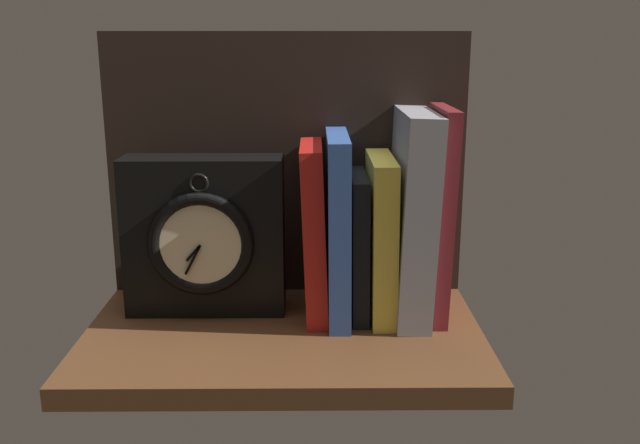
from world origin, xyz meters
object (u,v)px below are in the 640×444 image
Objects in this scene: book_black_skeptic at (358,245)px; framed_clock at (205,236)px; book_gray_chess at (412,215)px; book_yellow_seinlanguage at (381,236)px; book_maroon_dawkins at (438,213)px; book_red_requiem at (314,231)px; book_blue_modern at (338,226)px.

framed_clock is at bearing 178.62° from book_black_skeptic.
book_black_skeptic is 7.61cm from book_gray_chess.
book_gray_chess is at bearing 0.00° from book_yellow_seinlanguage.
book_gray_chess reaches higher than book_yellow_seinlanguage.
book_yellow_seinlanguage is (2.77, 0.00, 1.07)cm from book_black_skeptic.
framed_clock is at bearing 179.08° from book_maroon_dawkins.
book_red_requiem is 8.32cm from book_yellow_seinlanguage.
book_blue_modern is at bearing 180.00° from book_black_skeptic.
book_black_skeptic is at bearing 0.00° from book_red_requiem.
book_maroon_dawkins reaches higher than book_black_skeptic.
book_red_requiem reaches higher than framed_clock.
book_maroon_dawkins reaches higher than book_blue_modern.
book_gray_chess is 26.00cm from framed_clock.
book_yellow_seinlanguage is 1.01× the size of framed_clock.
book_red_requiem is at bearing 180.00° from book_maroon_dawkins.
book_blue_modern is at bearing 180.00° from book_maroon_dawkins.
book_red_requiem is 0.85× the size of book_gray_chess.
book_red_requiem is 13.76cm from framed_clock.
book_yellow_seinlanguage reaches higher than book_black_skeptic.
book_yellow_seinlanguage is 0.77× the size of book_maroon_dawkins.
framed_clock is at bearing 178.97° from book_gray_chess.
book_gray_chess is (9.19, -0.00, 1.37)cm from book_blue_modern.
book_gray_chess is 3.25cm from book_maroon_dawkins.
book_maroon_dawkins is (9.83, 0.00, 4.07)cm from book_black_skeptic.
book_blue_modern is at bearing 0.00° from book_red_requiem.
book_black_skeptic is at bearing -0.00° from book_blue_modern.
book_blue_modern reaches higher than book_red_requiem.
book_maroon_dawkins reaches higher than book_red_requiem.
book_yellow_seinlanguage is 22.02cm from framed_clock.
book_black_skeptic is 0.89× the size of book_yellow_seinlanguage.
book_blue_modern is 1.27× the size of book_black_skeptic.
book_red_requiem is at bearing 180.00° from book_yellow_seinlanguage.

